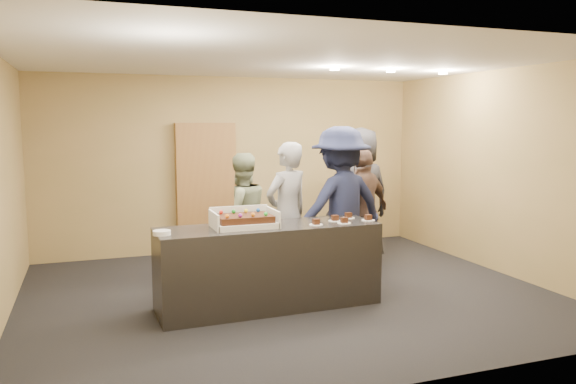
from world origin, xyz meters
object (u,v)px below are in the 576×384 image
object	(u,v)px
sheet_cake	(244,218)
person_sage_man	(241,216)
storage_cabinet	(206,188)
plate_stack	(162,233)
cake_box	(244,222)
person_server_grey	(287,214)
serving_counter	(269,266)
person_brown_extra	(363,210)
person_dark_suit	(359,195)
person_navy_man	(340,206)

from	to	relation	value
sheet_cake	person_sage_man	bearing A→B (deg)	76.49
storage_cabinet	sheet_cake	size ratio (longest dim) A/B	3.50
storage_cabinet	plate_stack	size ratio (longest dim) A/B	11.28
cake_box	person_sage_man	world-z (taller)	person_sage_man
person_server_grey	person_sage_man	xyz separation A→B (m)	(-0.45, 0.52, -0.08)
serving_counter	person_brown_extra	world-z (taller)	person_brown_extra
storage_cabinet	person_dark_suit	distance (m)	2.34
person_server_grey	person_dark_suit	world-z (taller)	person_dark_suit
person_server_grey	person_dark_suit	bearing A→B (deg)	-173.55
serving_counter	person_dark_suit	world-z (taller)	person_dark_suit
sheet_cake	plate_stack	world-z (taller)	sheet_cake
person_server_grey	cake_box	bearing A→B (deg)	20.56
storage_cabinet	person_navy_man	distance (m)	2.54
sheet_cake	storage_cabinet	bearing A→B (deg)	86.67
person_server_grey	person_navy_man	distance (m)	0.66
storage_cabinet	person_dark_suit	bearing A→B (deg)	-31.90
cake_box	person_navy_man	size ratio (longest dim) A/B	0.34
serving_counter	plate_stack	distance (m)	1.25
person_sage_man	serving_counter	bearing A→B (deg)	79.29
storage_cabinet	person_dark_suit	world-z (taller)	storage_cabinet
person_navy_man	person_brown_extra	distance (m)	0.72
person_server_grey	person_navy_man	bearing A→B (deg)	139.66
serving_counter	person_sage_man	xyz separation A→B (m)	(0.03, 1.27, 0.36)
plate_stack	person_server_grey	world-z (taller)	person_server_grey
person_navy_man	person_server_grey	bearing A→B (deg)	-28.26
cake_box	person_server_grey	world-z (taller)	person_server_grey
cake_box	person_brown_extra	xyz separation A→B (m)	(1.93, 0.97, -0.11)
sheet_cake	person_brown_extra	bearing A→B (deg)	27.36
serving_counter	sheet_cake	bearing A→B (deg)	178.58
person_sage_man	person_brown_extra	xyz separation A→B (m)	(1.62, -0.28, 0.02)
serving_counter	storage_cabinet	bearing A→B (deg)	90.81
storage_cabinet	person_sage_man	world-z (taller)	storage_cabinet
sheet_cake	person_dark_suit	xyz separation A→B (m)	(2.15, 1.55, -0.03)
person_dark_suit	person_navy_man	bearing A→B (deg)	50.84
person_brown_extra	person_dark_suit	distance (m)	0.61
sheet_cake	person_navy_man	size ratio (longest dim) A/B	0.29
person_server_grey	person_dark_suit	xyz separation A→B (m)	(1.39, 0.80, 0.08)
sheet_cake	person_server_grey	world-z (taller)	person_server_grey
plate_stack	person_server_grey	size ratio (longest dim) A/B	0.10
serving_counter	person_server_grey	xyz separation A→B (m)	(0.48, 0.75, 0.43)
storage_cabinet	sheet_cake	distance (m)	2.79
person_dark_suit	serving_counter	bearing A→B (deg)	38.14
cake_box	person_sage_man	bearing A→B (deg)	76.25
person_brown_extra	cake_box	bearing A→B (deg)	0.84
plate_stack	person_sage_man	size ratio (longest dim) A/B	0.11
plate_stack	person_navy_man	distance (m)	2.36
person_sage_man	person_navy_man	xyz separation A→B (m)	(1.08, -0.71, 0.17)
serving_counter	sheet_cake	size ratio (longest dim) A/B	4.21
plate_stack	person_dark_suit	bearing A→B (deg)	29.06
storage_cabinet	person_server_grey	world-z (taller)	storage_cabinet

